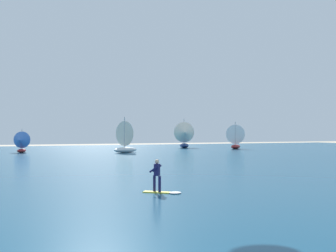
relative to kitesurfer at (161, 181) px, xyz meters
The scene contains 6 objects.
ocean 31.69m from the kitesurfer, 86.47° to the left, with size 160.00×90.00×0.10m, color navy.
kitesurfer is the anchor object (origin of this frame).
sailboat_heeled_over 41.69m from the kitesurfer, 74.31° to the left, with size 4.71×4.20×5.27m.
sailboat_mid_left 46.14m from the kitesurfer, 94.44° to the left, with size 2.80×3.14×3.53m.
sailboat_anchored_offshore 59.62m from the kitesurfer, 63.23° to the left, with size 4.44×5.02×5.64m.
sailboat_trailing 57.23m from the kitesurfer, 53.58° to the left, with size 4.37×4.36×4.95m.
Camera 1 is at (-9.89, 0.01, 3.14)m, focal length 44.51 mm.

